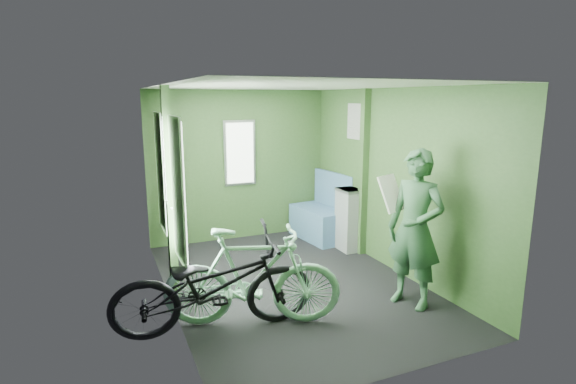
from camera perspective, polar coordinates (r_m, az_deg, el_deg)
name	(u,v)px	position (r m, az deg, el deg)	size (l,w,h in m)	color
room	(287,164)	(5.10, -0.11, 3.53)	(4.00, 4.02, 2.31)	black
bicycle_black	(216,334)	(4.47, -9.10, -17.37)	(0.66, 1.88, 0.99)	black
bicycle_mint	(253,327)	(4.56, -4.46, -16.68)	(0.48, 1.70, 1.02)	#91D1AD
passenger	(415,229)	(4.86, 15.82, -4.53)	(0.61, 0.78, 1.68)	#315B3B
waste_box	(349,220)	(6.55, 7.75, -3.50)	(0.27, 0.37, 0.91)	gray
bench_seat	(321,219)	(7.08, 4.24, -3.48)	(0.66, 1.04, 1.04)	#324D6A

